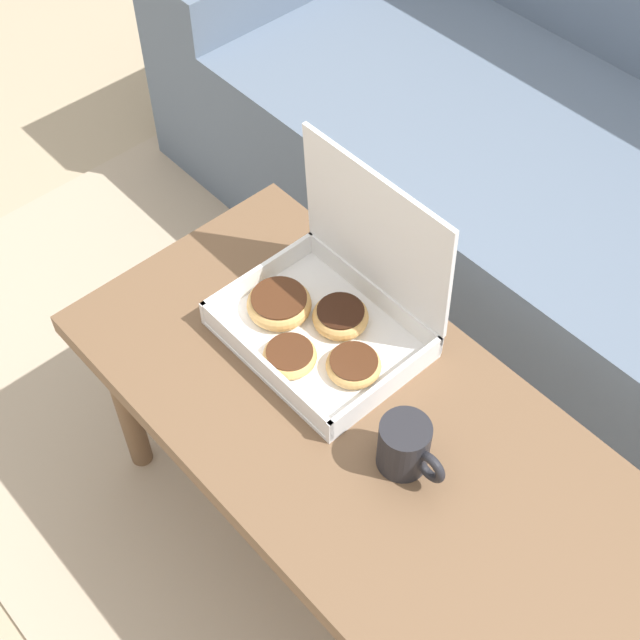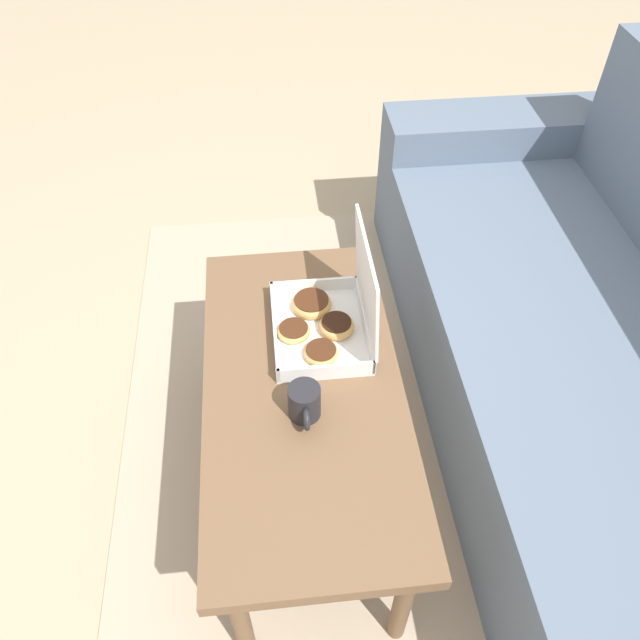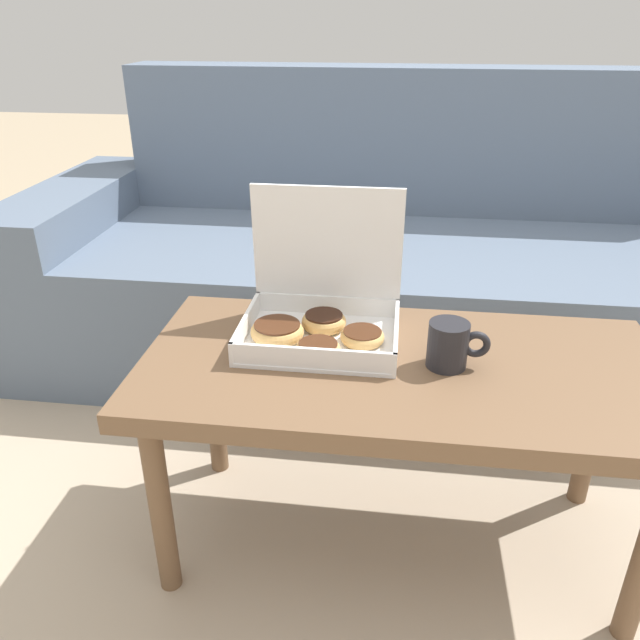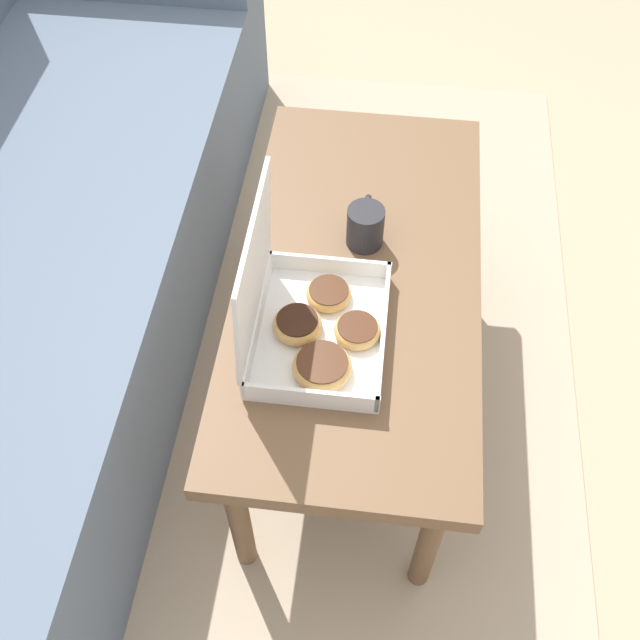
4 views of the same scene
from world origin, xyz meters
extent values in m
plane|color=tan|center=(0.00, 0.00, 0.00)|extent=(12.00, 12.00, 0.00)
cube|color=tan|center=(0.00, 0.30, 0.01)|extent=(2.55, 1.84, 0.01)
cube|color=slate|center=(0.00, 0.69, 0.21)|extent=(1.95, 0.68, 0.43)
cube|color=slate|center=(0.00, 1.13, 0.46)|extent=(1.95, 0.20, 0.91)
cube|color=slate|center=(-1.10, 0.79, 0.28)|extent=(0.24, 0.88, 0.56)
cube|color=brown|center=(0.00, -0.06, 0.45)|extent=(1.02, 0.49, 0.04)
cylinder|color=brown|center=(-0.45, -0.24, 0.21)|extent=(0.04, 0.04, 0.43)
cylinder|color=brown|center=(-0.45, 0.13, 0.21)|extent=(0.04, 0.04, 0.43)
cylinder|color=brown|center=(0.45, 0.13, 0.21)|extent=(0.04, 0.04, 0.43)
cube|color=white|center=(-0.17, 0.00, 0.47)|extent=(0.32, 0.25, 0.01)
cube|color=white|center=(-0.17, -0.12, 0.50)|extent=(0.32, 0.01, 0.04)
cube|color=white|center=(-0.17, 0.12, 0.50)|extent=(0.32, 0.01, 0.04)
cube|color=white|center=(-0.32, 0.00, 0.50)|extent=(0.01, 0.25, 0.04)
cube|color=white|center=(-0.01, 0.00, 0.50)|extent=(0.01, 0.25, 0.04)
cube|color=white|center=(-0.17, 0.12, 0.64)|extent=(0.32, 0.02, 0.25)
torus|color=tan|center=(-0.08, -0.01, 0.49)|extent=(0.09, 0.09, 0.03)
cylinder|color=#472614|center=(-0.08, -0.01, 0.50)|extent=(0.08, 0.08, 0.01)
torus|color=tan|center=(-0.25, -0.01, 0.49)|extent=(0.11, 0.11, 0.03)
cylinder|color=#472614|center=(-0.25, -0.01, 0.50)|extent=(0.09, 0.09, 0.02)
torus|color=tan|center=(-0.17, 0.04, 0.49)|extent=(0.09, 0.09, 0.03)
cylinder|color=black|center=(-0.17, 0.04, 0.50)|extent=(0.08, 0.08, 0.02)
torus|color=tan|center=(-0.16, -0.07, 0.49)|extent=(0.09, 0.09, 0.03)
cylinder|color=#472614|center=(-0.16, -0.07, 0.50)|extent=(0.08, 0.08, 0.01)
cylinder|color=#232328|center=(0.08, -0.06, 0.51)|extent=(0.08, 0.08, 0.09)
torus|color=#232328|center=(0.13, -0.06, 0.52)|extent=(0.05, 0.01, 0.05)
camera|label=1|loc=(0.50, -0.60, 1.63)|focal=50.00mm
camera|label=2|loc=(0.94, -0.12, 1.70)|focal=35.00mm
camera|label=3|loc=(-0.02, -1.11, 1.08)|focal=35.00mm
camera|label=4|loc=(-0.99, -0.10, 1.63)|focal=42.00mm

